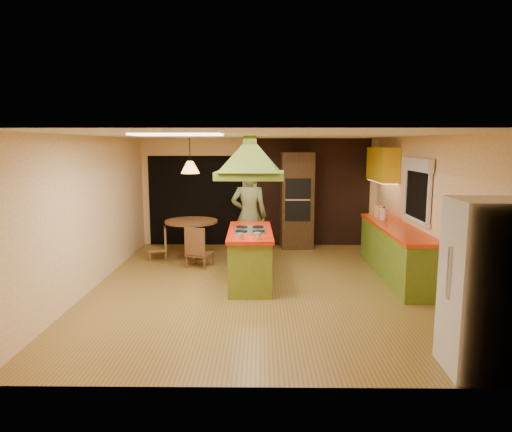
{
  "coord_description": "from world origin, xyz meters",
  "views": [
    {
      "loc": [
        0.03,
        -7.4,
        2.35
      ],
      "look_at": [
        -0.05,
        0.28,
        1.15
      ],
      "focal_mm": 32.0,
      "sensor_mm": 36.0,
      "label": 1
    }
  ],
  "objects_px": {
    "wall_oven": "(297,201)",
    "dining_table": "(192,232)",
    "refrigerator": "(486,287)",
    "kitchen_island": "(250,256)",
    "man": "(249,216)",
    "canister_large": "(384,214)"
  },
  "relations": [
    {
      "from": "dining_table",
      "to": "refrigerator",
      "type": "bearing_deg",
      "value": -51.83
    },
    {
      "from": "canister_large",
      "to": "kitchen_island",
      "type": "bearing_deg",
      "value": -156.16
    },
    {
      "from": "wall_oven",
      "to": "dining_table",
      "type": "relative_size",
      "value": 2.02
    },
    {
      "from": "refrigerator",
      "to": "canister_large",
      "type": "relative_size",
      "value": 8.19
    },
    {
      "from": "man",
      "to": "wall_oven",
      "type": "distance_m",
      "value": 1.84
    },
    {
      "from": "refrigerator",
      "to": "wall_oven",
      "type": "bearing_deg",
      "value": 106.88
    },
    {
      "from": "refrigerator",
      "to": "canister_large",
      "type": "height_order",
      "value": "refrigerator"
    },
    {
      "from": "kitchen_island",
      "to": "canister_large",
      "type": "relative_size",
      "value": 8.34
    },
    {
      "from": "refrigerator",
      "to": "dining_table",
      "type": "distance_m",
      "value": 6.07
    },
    {
      "from": "kitchen_island",
      "to": "refrigerator",
      "type": "height_order",
      "value": "refrigerator"
    },
    {
      "from": "kitchen_island",
      "to": "man",
      "type": "xyz_separation_m",
      "value": [
        -0.05,
        1.27,
        0.5
      ]
    },
    {
      "from": "canister_large",
      "to": "wall_oven",
      "type": "bearing_deg",
      "value": 133.39
    },
    {
      "from": "man",
      "to": "dining_table",
      "type": "bearing_deg",
      "value": -19.64
    },
    {
      "from": "kitchen_island",
      "to": "wall_oven",
      "type": "height_order",
      "value": "wall_oven"
    },
    {
      "from": "kitchen_island",
      "to": "wall_oven",
      "type": "relative_size",
      "value": 0.85
    },
    {
      "from": "wall_oven",
      "to": "dining_table",
      "type": "distance_m",
      "value": 2.55
    },
    {
      "from": "man",
      "to": "kitchen_island",
      "type": "bearing_deg",
      "value": 92.6
    },
    {
      "from": "man",
      "to": "dining_table",
      "type": "relative_size",
      "value": 1.78
    },
    {
      "from": "kitchen_island",
      "to": "wall_oven",
      "type": "xyz_separation_m",
      "value": [
        1.0,
        2.77,
        0.63
      ]
    },
    {
      "from": "wall_oven",
      "to": "canister_large",
      "type": "relative_size",
      "value": 9.85
    },
    {
      "from": "wall_oven",
      "to": "dining_table",
      "type": "xyz_separation_m",
      "value": [
        -2.26,
        -1.06,
        -0.52
      ]
    },
    {
      "from": "kitchen_island",
      "to": "wall_oven",
      "type": "distance_m",
      "value": 3.01
    }
  ]
}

